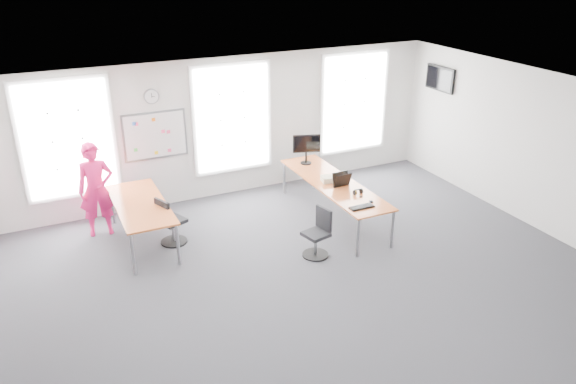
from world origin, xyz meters
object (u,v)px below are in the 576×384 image
chair_right (318,235)px  headphones (358,192)px  desk_right (333,185)px  keyboard (362,207)px  person (96,190)px  monitor (307,146)px  desk_left (141,207)px  chair_left (170,224)px

chair_right → headphones: 1.28m
desk_right → keyboard: bearing=-95.7°
desk_right → person: person is taller
chair_right → keyboard: size_ratio=1.91×
desk_right → monitor: (-0.02, 1.15, 0.44)m
person → chair_right: bearing=-32.8°
keyboard → monitor: size_ratio=0.71×
desk_left → headphones: (3.79, -1.28, 0.09)m
desk_right → desk_left: desk_left is taller
chair_left → chair_right: bearing=-147.1°
desk_left → person: 0.98m
chair_right → keyboard: bearing=73.0°
desk_left → headphones: 4.00m
person → keyboard: bearing=-27.3°
chair_right → keyboard: 0.94m
desk_left → desk_right: bearing=-9.1°
keyboard → headphones: bearing=65.5°
headphones → chair_right: bearing=-167.6°
headphones → chair_left: bearing=151.3°
chair_left → keyboard: chair_left is taller
person → keyboard: person is taller
person → headphones: 4.87m
desk_right → keyboard: (-0.12, -1.23, 0.06)m
person → monitor: (4.30, -0.16, 0.26)m
desk_right → chair_left: bearing=173.9°
keyboard → headphones: headphones is taller
desk_right → headphones: (0.12, -0.70, 0.10)m
chair_left → monitor: bearing=-98.8°
desk_right → monitor: size_ratio=4.92×
chair_right → chair_left: chair_left is taller
chair_right → desk_right: bearing=127.1°
person → monitor: person is taller
desk_left → monitor: (3.65, 0.56, 0.43)m
chair_right → monitor: 2.64m
chair_right → person: 4.20m
desk_left → keyboard: desk_left is taller
desk_right → chair_right: size_ratio=3.62×
desk_left → monitor: size_ratio=3.41×
desk_right → desk_left: size_ratio=1.44×
desk_left → chair_left: (0.45, -0.25, -0.33)m
desk_right → chair_right: chair_right is taller
person → chair_left: bearing=-37.7°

